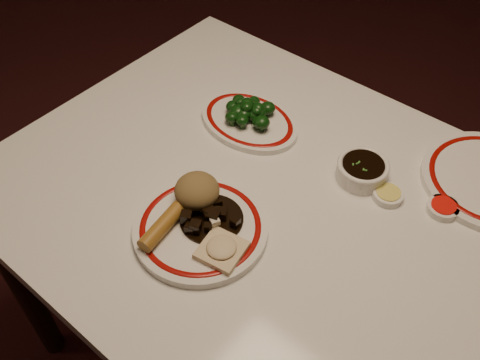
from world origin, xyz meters
name	(u,v)px	position (x,y,z in m)	size (l,w,h in m)	color
ground	(266,359)	(0.00, 0.00, 0.00)	(7.00, 7.00, 0.00)	black
dining_table	(277,229)	(0.00, 0.00, 0.66)	(1.20, 0.90, 0.75)	white
main_plate	(201,228)	(-0.07, -0.16, 0.76)	(0.28, 0.28, 0.02)	white
rice_mound	(197,191)	(-0.12, -0.12, 0.80)	(0.09, 0.09, 0.07)	olive
spring_roll	(162,226)	(-0.12, -0.22, 0.78)	(0.03, 0.03, 0.11)	olive
fried_wonton	(222,249)	(0.00, -0.18, 0.78)	(0.09, 0.09, 0.02)	beige
stirfry_heap	(210,217)	(-0.07, -0.14, 0.78)	(0.13, 0.13, 0.03)	black
broccoli_plate	(249,121)	(-0.20, 0.15, 0.76)	(0.26, 0.22, 0.02)	white
broccoli_pile	(248,111)	(-0.20, 0.15, 0.79)	(0.13, 0.11, 0.05)	#23471C
soy_bowl	(362,171)	(0.09, 0.17, 0.77)	(0.11, 0.11, 0.04)	white
sweet_sour_dish	(443,208)	(0.27, 0.19, 0.76)	(0.06, 0.06, 0.02)	white
mustard_dish	(388,195)	(0.17, 0.15, 0.76)	(0.06, 0.06, 0.02)	white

